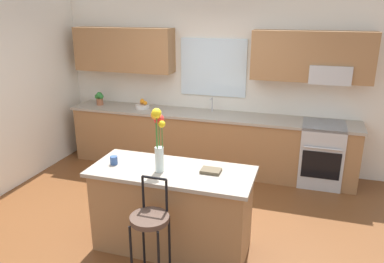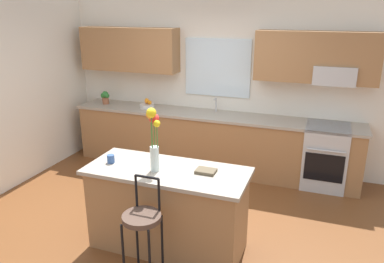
{
  "view_description": "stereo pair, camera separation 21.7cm",
  "coord_description": "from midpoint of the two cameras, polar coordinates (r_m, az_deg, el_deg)",
  "views": [
    {
      "loc": [
        1.45,
        -3.78,
        2.5
      ],
      "look_at": [
        0.1,
        0.55,
        1.0
      ],
      "focal_mm": 35.1,
      "sensor_mm": 36.0,
      "label": 1
    },
    {
      "loc": [
        1.66,
        -3.71,
        2.5
      ],
      "look_at": [
        0.1,
        0.55,
        1.0
      ],
      "focal_mm": 35.1,
      "sensor_mm": 36.0,
      "label": 2
    }
  ],
  "objects": [
    {
      "name": "sink_faucet",
      "position": [
        5.97,
        4.67,
        4.28
      ],
      "size": [
        0.02,
        0.13,
        0.23
      ],
      "color": "#B7BABC",
      "rests_on": "counter_run"
    },
    {
      "name": "ground_plane",
      "position": [
        4.77,
        -2.14,
        -13.37
      ],
      "size": [
        14.0,
        14.0,
        0.0
      ],
      "primitive_type": "plane",
      "color": "brown"
    },
    {
      "name": "mug_ceramic",
      "position": [
        4.09,
        -10.75,
        -4.11
      ],
      "size": [
        0.08,
        0.08,
        0.09
      ],
      "primitive_type": "cylinder",
      "color": "#33518C",
      "rests_on": "kitchen_island"
    },
    {
      "name": "oven_range",
      "position": [
        5.8,
        20.56,
        -3.54
      ],
      "size": [
        0.6,
        0.64,
        0.92
      ],
      "color": "#B7BABC",
      "rests_on": "ground"
    },
    {
      "name": "cookbook",
      "position": [
        3.8,
        3.77,
        -6.04
      ],
      "size": [
        0.2,
        0.15,
        0.03
      ],
      "primitive_type": "cube",
      "color": "brown",
      "rests_on": "kitchen_island"
    },
    {
      "name": "back_wall_assembly",
      "position": [
        6.01,
        5.22,
        8.7
      ],
      "size": [
        5.6,
        0.5,
        2.7
      ],
      "color": "silver",
      "rests_on": "ground"
    },
    {
      "name": "potted_plant_small",
      "position": [
        6.62,
        -12.14,
        5.16
      ],
      "size": [
        0.17,
        0.11,
        0.22
      ],
      "color": "#9E5B3D",
      "rests_on": "counter_run"
    },
    {
      "name": "wall_left",
      "position": [
        5.89,
        -24.98,
        5.31
      ],
      "size": [
        0.12,
        4.6,
        2.7
      ],
      "primitive_type": "cube",
      "color": "silver",
      "rests_on": "ground"
    },
    {
      "name": "flower_vase",
      "position": [
        3.72,
        -4.21,
        -0.35
      ],
      "size": [
        0.15,
        0.18,
        0.67
      ],
      "color": "silver",
      "rests_on": "kitchen_island"
    },
    {
      "name": "kitchen_island",
      "position": [
        4.09,
        -2.16,
        -11.63
      ],
      "size": [
        1.69,
        0.72,
        0.92
      ],
      "color": "#996B42",
      "rests_on": "ground"
    },
    {
      "name": "fruit_bowl_oranges",
      "position": [
        6.26,
        -5.85,
        4.03
      ],
      "size": [
        0.24,
        0.24,
        0.16
      ],
      "color": "silver",
      "rests_on": "counter_run"
    },
    {
      "name": "bar_stool_near",
      "position": [
        3.55,
        -5.79,
        -13.53
      ],
      "size": [
        0.36,
        0.36,
        1.04
      ],
      "color": "black",
      "rests_on": "ground"
    },
    {
      "name": "counter_run",
      "position": [
        6.02,
        3.92,
        -1.51
      ],
      "size": [
        4.56,
        0.64,
        0.92
      ],
      "color": "#996B42",
      "rests_on": "ground"
    }
  ]
}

